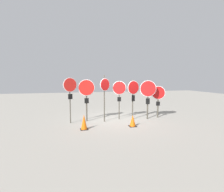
{
  "coord_description": "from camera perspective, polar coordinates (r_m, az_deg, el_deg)",
  "views": [
    {
      "loc": [
        -2.63,
        -9.3,
        2.34
      ],
      "look_at": [
        -0.34,
        0.0,
        1.36
      ],
      "focal_mm": 28.0,
      "sensor_mm": 36.0,
      "label": 1
    }
  ],
  "objects": [
    {
      "name": "traffic_cone_0",
      "position": [
        8.16,
        -9.12,
        -8.41
      ],
      "size": [
        0.35,
        0.35,
        0.7
      ],
      "color": "black",
      "rests_on": "ground"
    },
    {
      "name": "stop_sign_3",
      "position": [
        9.81,
        2.39,
        1.74
      ],
      "size": [
        0.76,
        0.18,
        2.2
      ],
      "rotation": [
        0.0,
        0.0,
        -0.19
      ],
      "color": "#474238",
      "rests_on": "ground"
    },
    {
      "name": "stop_sign_1",
      "position": [
        9.46,
        -8.34,
        1.4
      ],
      "size": [
        0.88,
        0.15,
        2.28
      ],
      "rotation": [
        0.0,
        0.0,
        -0.04
      ],
      "color": "#474238",
      "rests_on": "ground"
    },
    {
      "name": "stop_sign_6",
      "position": [
        10.66,
        14.85,
        0.03
      ],
      "size": [
        0.74,
        0.34,
        1.91
      ],
      "rotation": [
        0.0,
        0.0,
        -0.41
      ],
      "color": "#474238",
      "rests_on": "ground"
    },
    {
      "name": "stop_sign_5",
      "position": [
        10.15,
        11.65,
        1.14
      ],
      "size": [
        0.89,
        0.31,
        2.22
      ],
      "rotation": [
        0.0,
        0.0,
        -0.31
      ],
      "color": "#474238",
      "rests_on": "ground"
    },
    {
      "name": "stop_sign_2",
      "position": [
        9.29,
        -2.36,
        2.34
      ],
      "size": [
        0.59,
        0.38,
        2.5
      ],
      "rotation": [
        0.0,
        0.0,
        0.55
      ],
      "color": "#474238",
      "rests_on": "ground"
    },
    {
      "name": "stop_sign_4",
      "position": [
        9.84,
        6.96,
        1.65
      ],
      "size": [
        0.74,
        0.26,
        2.26
      ],
      "rotation": [
        0.0,
        0.0,
        0.3
      ],
      "color": "#474238",
      "rests_on": "ground"
    },
    {
      "name": "stop_sign_0",
      "position": [
        9.18,
        -13.52,
        2.27
      ],
      "size": [
        0.69,
        0.32,
        2.38
      ],
      "rotation": [
        0.0,
        0.0,
        0.41
      ],
      "color": "#474238",
      "rests_on": "ground"
    },
    {
      "name": "ground_plane",
      "position": [
        9.94,
        1.91,
        -7.8
      ],
      "size": [
        40.0,
        40.0,
        0.0
      ],
      "primitive_type": "plane",
      "color": "gray"
    },
    {
      "name": "traffic_cone_1",
      "position": [
        8.64,
        6.77,
        -8.03
      ],
      "size": [
        0.36,
        0.36,
        0.57
      ],
      "color": "black",
      "rests_on": "ground"
    }
  ]
}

